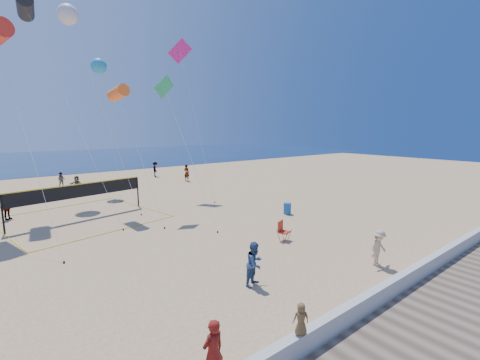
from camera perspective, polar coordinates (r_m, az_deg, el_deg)
ground at (r=11.78m, az=0.37°, el=-20.61°), size 120.00×120.00×0.00m
ocean at (r=70.52m, az=-32.86°, el=3.00°), size 140.00×50.00×0.03m
seawall at (r=9.82m, az=12.54°, el=-25.52°), size 32.00×0.30×0.60m
woman at (r=8.33m, az=-4.81°, el=-28.22°), size 0.62×0.44×1.60m
toddler at (r=9.08m, az=10.78°, el=-23.09°), size 0.50×0.45×0.86m
bystander_a at (r=12.43m, az=2.66°, el=-14.61°), size 0.96×0.85×1.68m
bystander_b at (r=15.18m, az=23.40°, el=-11.05°), size 1.03×0.59×1.59m
far_person_0 at (r=25.56m, az=-36.13°, el=-4.01°), size 0.99×0.84×1.59m
far_person_1 at (r=32.62m, az=-27.01°, el=-0.73°), size 1.22×1.46×1.57m
far_person_2 at (r=36.20m, az=-9.46°, el=1.27°), size 0.70×0.80×1.85m
far_person_3 at (r=36.56m, az=-29.15°, el=0.02°), size 0.87×0.76×1.50m
far_person_4 at (r=40.43m, az=-14.83°, el=1.86°), size 0.90×1.26×1.77m
camp_chair at (r=17.20m, az=7.56°, el=-8.70°), size 0.70×0.81×1.15m
trash_barrel at (r=22.36m, az=8.41°, el=-5.04°), size 0.68×0.68×0.77m
volleyball_net at (r=23.30m, az=-26.60°, el=-2.38°), size 10.04×9.92×2.30m
kite_1 at (r=28.50m, az=-33.84°, el=24.18°), size 3.46×10.29×14.60m
kite_2 at (r=23.67m, az=-20.83°, el=14.24°), size 1.04×6.43×8.71m
kite_4 at (r=22.48m, az=-12.89°, el=14.68°), size 1.62×6.20×9.39m
kite_5 at (r=29.96m, az=-10.38°, el=20.73°), size 1.77×6.06×13.47m
kite_6 at (r=32.32m, az=-28.30°, el=24.48°), size 2.56×10.59×15.74m
kite_7 at (r=33.11m, az=-23.81°, el=18.04°), size 1.69×7.02×12.05m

